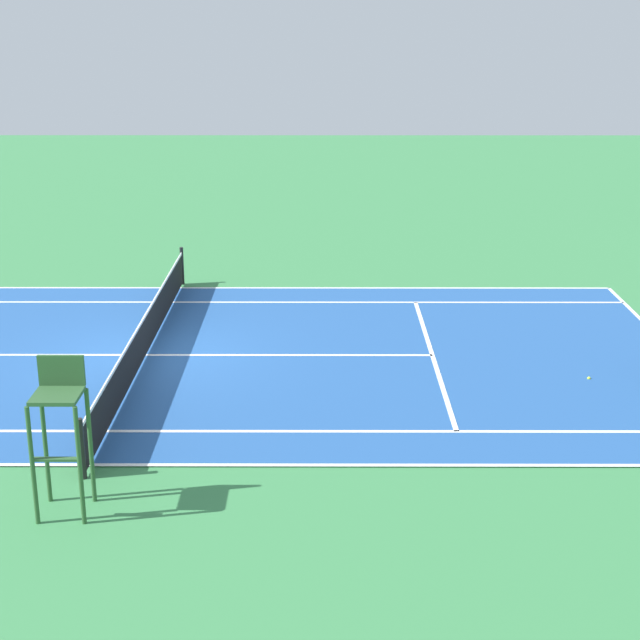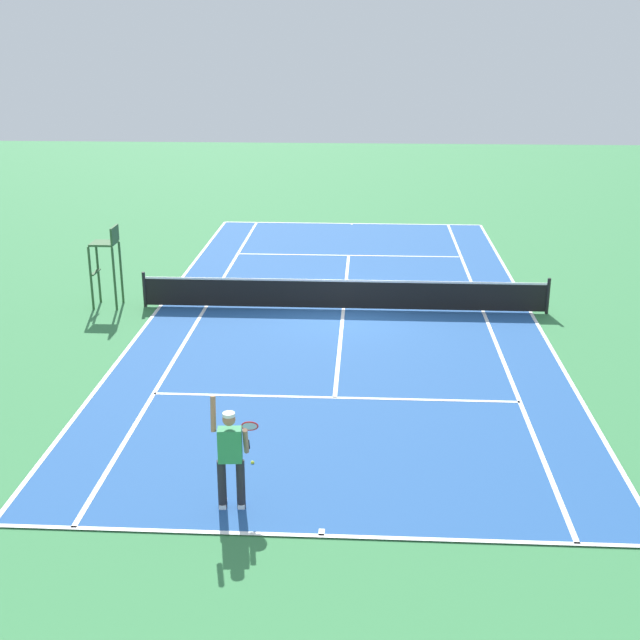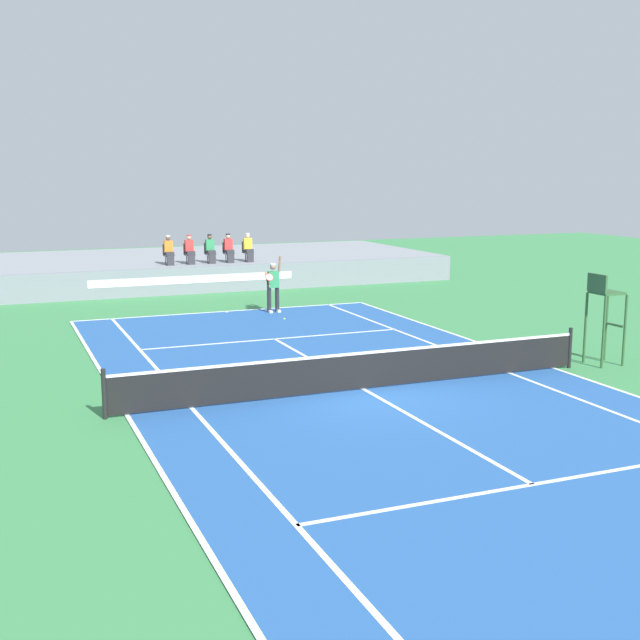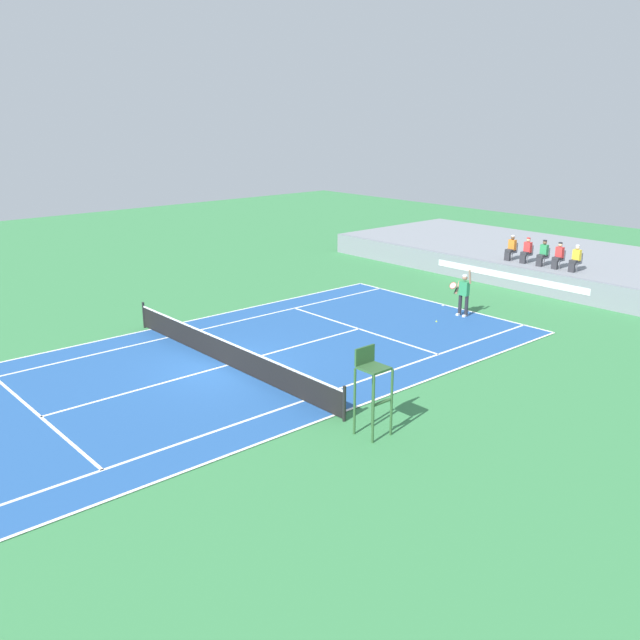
{
  "view_description": "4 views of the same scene",
  "coord_description": "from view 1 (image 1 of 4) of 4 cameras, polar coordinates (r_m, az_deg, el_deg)",
  "views": [
    {
      "loc": [
        20.38,
        3.94,
        7.38
      ],
      "look_at": [
        0.47,
        3.89,
        1.0
      ],
      "focal_mm": 54.44,
      "sensor_mm": 36.0,
      "label": 1
    },
    {
      "loc": [
        -0.65,
        23.69,
        7.76
      ],
      "look_at": [
        0.47,
        3.89,
        1.0
      ],
      "focal_mm": 47.3,
      "sensor_mm": 36.0,
      "label": 2
    },
    {
      "loc": [
        -7.95,
        -16.66,
        5.0
      ],
      "look_at": [
        0.47,
        3.89,
        1.0
      ],
      "focal_mm": 45.51,
      "sensor_mm": 36.0,
      "label": 3
    },
    {
      "loc": [
        18.99,
        -12.38,
        8.41
      ],
      "look_at": [
        0.47,
        3.89,
        1.0
      ],
      "focal_mm": 38.81,
      "sensor_mm": 36.0,
      "label": 4
    }
  ],
  "objects": [
    {
      "name": "ground_plane",
      "position": [
        22.03,
        -10.17,
        -2.09
      ],
      "size": [
        80.0,
        80.0,
        0.0
      ],
      "primitive_type": "plane",
      "color": "#387F47"
    },
    {
      "name": "umpire_chair",
      "position": [
        15.12,
        -15.03,
        -5.53
      ],
      "size": [
        0.77,
        0.77,
        2.44
      ],
      "color": "#2D562D",
      "rests_on": "ground"
    },
    {
      "name": "court",
      "position": [
        22.03,
        -10.17,
        -2.07
      ],
      "size": [
        11.08,
        23.88,
        0.03
      ],
      "color": "#235193",
      "rests_on": "ground"
    },
    {
      "name": "net",
      "position": [
        21.86,
        -10.24,
        -0.81
      ],
      "size": [
        11.98,
        0.1,
        1.07
      ],
      "color": "black",
      "rests_on": "ground"
    },
    {
      "name": "tennis_ball",
      "position": [
        21.07,
        15.53,
        -3.32
      ],
      "size": [
        0.07,
        0.07,
        0.07
      ],
      "primitive_type": "sphere",
      "color": "#D1E533",
      "rests_on": "ground"
    }
  ]
}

